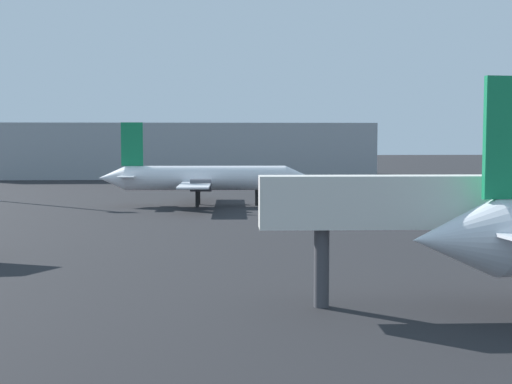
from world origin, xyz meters
TOP-DOWN VIEW (x-y plane):
  - airplane_far_left at (-4.95, 72.14)m, footprint 24.19×21.67m
  - jet_bridge at (10.04, 22.64)m, footprint 21.37×2.84m
  - terminal_building at (-11.39, 133.80)m, footprint 75.23×22.77m

SIDE VIEW (x-z plane):
  - airplane_far_left at x=-4.95m, z-range -1.56..7.87m
  - jet_bridge at x=10.04m, z-range 1.61..7.86m
  - terminal_building at x=-11.39m, z-range 0.00..10.38m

